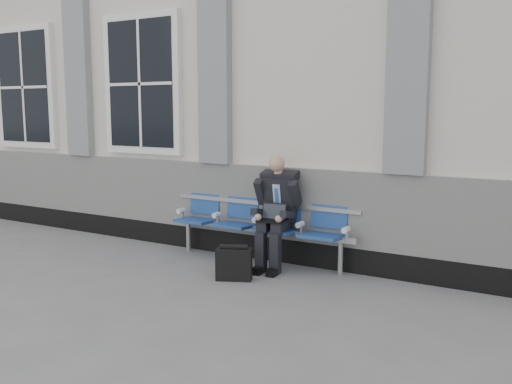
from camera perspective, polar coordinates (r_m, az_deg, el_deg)
The scene contains 5 objects.
ground at distance 7.76m, azimuth -20.02°, elevation -6.41°, with size 70.00×70.00×0.00m, color slate.
station_building at distance 10.08m, azimuth -5.08°, elevation 10.09°, with size 14.40×4.40×4.49m.
bench at distance 7.12m, azimuth 0.35°, elevation -2.65°, with size 2.60×0.47×0.91m.
businessman at distance 6.82m, azimuth 2.07°, elevation -1.50°, with size 0.56×0.75×1.36m.
briefcase at distance 6.44m, azimuth -2.22°, elevation -7.16°, with size 0.43×0.32×0.41m.
Camera 1 is at (5.87, -4.70, 1.91)m, focal length 40.00 mm.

